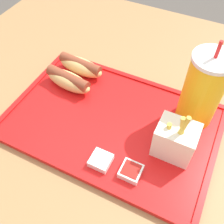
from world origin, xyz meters
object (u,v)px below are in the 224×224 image
at_px(sauce_cup_mayo, 101,160).
at_px(sauce_cup_ketchup, 131,171).
at_px(soda_cup, 203,90).
at_px(hot_dog_far, 81,66).
at_px(hot_dog_near, 68,80).
at_px(fries_carton, 175,140).

xyz_separation_m(sauce_cup_mayo, sauce_cup_ketchup, (0.06, 0.00, 0.00)).
bearing_deg(sauce_cup_mayo, soda_cup, 55.78).
xyz_separation_m(hot_dog_far, sauce_cup_ketchup, (0.23, -0.21, -0.01)).
bearing_deg(hot_dog_near, sauce_cup_ketchup, -32.59).
bearing_deg(hot_dog_near, soda_cup, 8.12).
bearing_deg(hot_dog_near, hot_dog_far, 90.00).
bearing_deg(sauce_cup_mayo, fries_carton, 36.79).
bearing_deg(fries_carton, hot_dog_near, 167.39).
relative_size(fries_carton, sauce_cup_mayo, 3.02).
bearing_deg(sauce_cup_ketchup, hot_dog_far, 138.22).
distance_m(hot_dog_far, fries_carton, 0.32).
distance_m(hot_dog_near, fries_carton, 0.30).
bearing_deg(hot_dog_far, hot_dog_near, -90.00).
height_order(sauce_cup_mayo, sauce_cup_ketchup, same).
distance_m(soda_cup, sauce_cup_ketchup, 0.22).
height_order(hot_dog_near, fries_carton, fries_carton).
bearing_deg(sauce_cup_mayo, sauce_cup_ketchup, 4.25).
bearing_deg(fries_carton, sauce_cup_mayo, -143.21).
bearing_deg(fries_carton, sauce_cup_ketchup, -123.61).
distance_m(soda_cup, fries_carton, 0.12).
xyz_separation_m(soda_cup, sauce_cup_ketchup, (-0.07, -0.19, -0.08)).
distance_m(fries_carton, sauce_cup_mayo, 0.15).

